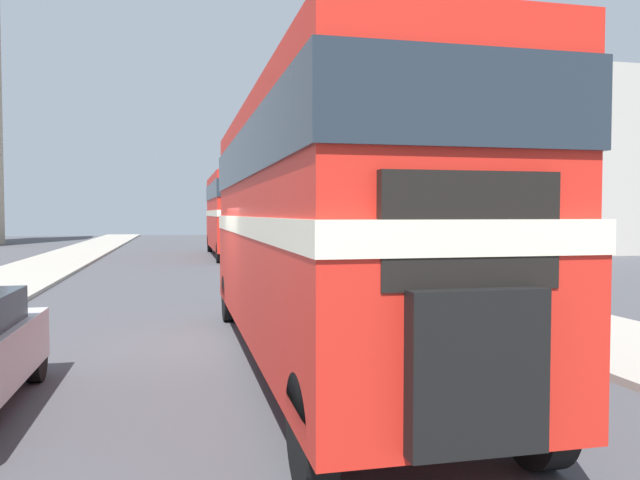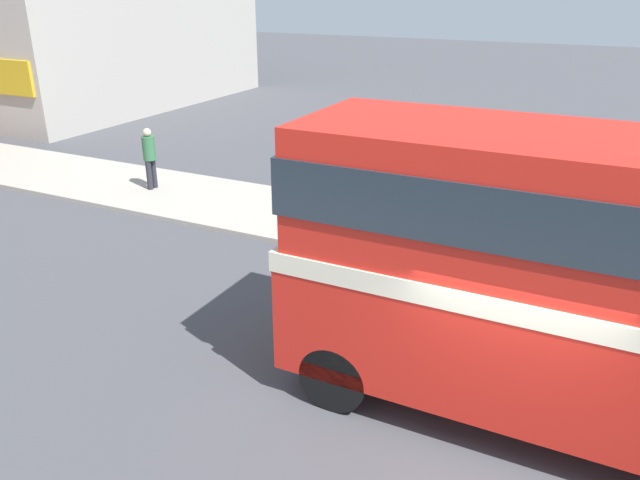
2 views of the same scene
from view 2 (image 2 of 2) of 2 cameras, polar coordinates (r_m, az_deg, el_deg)
name	(u,v)px [view 2 (image 2 of 2)]	position (r m, az deg, el deg)	size (l,w,h in m)	color
ground_plane	(494,462)	(8.86, 15.65, -19.00)	(120.00, 120.00, 0.00)	#47474C
sidewalk_right	(561,263)	(14.61, 21.17, -1.95)	(3.50, 120.00, 0.12)	#A8A093
pedestrian_walking	(149,155)	(18.72, -15.33, 7.51)	(0.36, 0.36, 1.78)	#282833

